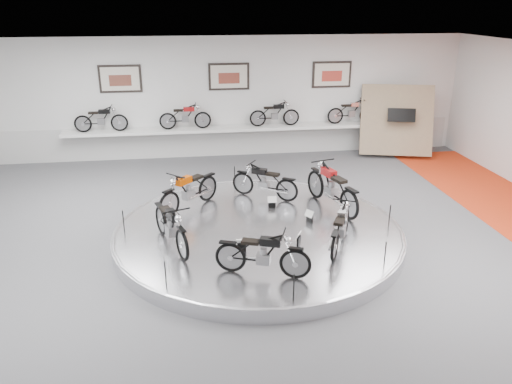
{
  "coord_description": "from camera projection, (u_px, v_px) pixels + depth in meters",
  "views": [
    {
      "loc": [
        -1.48,
        -9.71,
        5.04
      ],
      "look_at": [
        -0.01,
        0.6,
        1.04
      ],
      "focal_mm": 35.0,
      "sensor_mm": 36.0,
      "label": 1
    }
  ],
  "objects": [
    {
      "name": "poster_center",
      "position": [
        229.0,
        77.0,
        16.44
      ],
      "size": [
        1.35,
        0.06,
        0.88
      ],
      "primitive_type": "cube",
      "color": "beige",
      "rests_on": "wall_back"
    },
    {
      "name": "shelf",
      "position": [
        231.0,
        129.0,
        16.81
      ],
      "size": [
        11.0,
        0.55,
        0.1
      ],
      "primitive_type": "cube",
      "color": "silver",
      "rests_on": "wall_back"
    },
    {
      "name": "shelf_bike_b",
      "position": [
        185.0,
        118.0,
        16.46
      ],
      "size": [
        1.22,
        0.43,
        0.73
      ],
      "primitive_type": null,
      "color": "maroon",
      "rests_on": "shelf"
    },
    {
      "name": "bike_f",
      "position": [
        341.0,
        227.0,
        10.11
      ],
      "size": [
        1.19,
        1.61,
        0.9
      ],
      "primitive_type": null,
      "rotation": [
        0.0,
        0.0,
        7.38
      ],
      "color": "#BAB9BF",
      "rests_on": "display_platform"
    },
    {
      "name": "display_panel",
      "position": [
        397.0,
        120.0,
        16.9
      ],
      "size": [
        2.56,
        1.52,
        2.3
      ],
      "primitive_type": "cube",
      "rotation": [
        -0.35,
        0.0,
        -0.26
      ],
      "color": "#8E7957",
      "rests_on": "floor"
    },
    {
      "name": "bike_c",
      "position": [
        189.0,
        190.0,
        11.97
      ],
      "size": [
        1.61,
        1.63,
        0.99
      ],
      "primitive_type": null,
      "rotation": [
        0.0,
        0.0,
        3.94
      ],
      "color": "#B13E00",
      "rests_on": "display_platform"
    },
    {
      "name": "shelf_bike_d",
      "position": [
        351.0,
        113.0,
        17.21
      ],
      "size": [
        1.22,
        0.43,
        0.73
      ],
      "primitive_type": null,
      "color": "#BAB9BF",
      "rests_on": "shelf"
    },
    {
      "name": "wall_back",
      "position": [
        229.0,
        98.0,
        16.72
      ],
      "size": [
        16.0,
        0.0,
        16.0
      ],
      "primitive_type": "plane",
      "rotation": [
        1.57,
        0.0,
        0.0
      ],
      "color": "silver",
      "rests_on": "floor"
    },
    {
      "name": "bike_d",
      "position": [
        171.0,
        225.0,
        10.13
      ],
      "size": [
        1.11,
        1.75,
        0.97
      ],
      "primitive_type": null,
      "rotation": [
        0.0,
        0.0,
        5.06
      ],
      "color": "black",
      "rests_on": "display_platform"
    },
    {
      "name": "display_platform",
      "position": [
        258.0,
        234.0,
        11.2
      ],
      "size": [
        6.4,
        6.4,
        0.3
      ],
      "primitive_type": "cylinder",
      "color": "silver",
      "rests_on": "floor"
    },
    {
      "name": "poster_left",
      "position": [
        120.0,
        79.0,
        15.97
      ],
      "size": [
        1.35,
        0.06,
        0.88
      ],
      "primitive_type": "cube",
      "color": "beige",
      "rests_on": "wall_back"
    },
    {
      "name": "shelf_bike_c",
      "position": [
        275.0,
        115.0,
        16.86
      ],
      "size": [
        1.22,
        0.43,
        0.73
      ],
      "primitive_type": null,
      "color": "black",
      "rests_on": "shelf"
    },
    {
      "name": "poster_right",
      "position": [
        332.0,
        75.0,
        16.9
      ],
      "size": [
        1.35,
        0.06,
        0.88
      ],
      "primitive_type": "cube",
      "color": "beige",
      "rests_on": "wall_back"
    },
    {
      "name": "floor",
      "position": [
        260.0,
        246.0,
        10.97
      ],
      "size": [
        16.0,
        16.0,
        0.0
      ],
      "primitive_type": "plane",
      "color": "#4D4D4F",
      "rests_on": "ground"
    },
    {
      "name": "bike_b",
      "position": [
        265.0,
        181.0,
        12.66
      ],
      "size": [
        1.59,
        1.29,
        0.91
      ],
      "primitive_type": null,
      "rotation": [
        0.0,
        0.0,
        2.57
      ],
      "color": "black",
      "rests_on": "display_platform"
    },
    {
      "name": "platform_rim",
      "position": [
        258.0,
        229.0,
        11.16
      ],
      "size": [
        6.4,
        6.4,
        0.1
      ],
      "primitive_type": "torus",
      "color": "#B2B2BA",
      "rests_on": "display_platform"
    },
    {
      "name": "ceiling",
      "position": [
        261.0,
        59.0,
        9.54
      ],
      "size": [
        16.0,
        16.0,
        0.0
      ],
      "primitive_type": "plane",
      "rotation": [
        3.14,
        0.0,
        0.0
      ],
      "color": "white",
      "rests_on": "wall_back"
    },
    {
      "name": "bike_e",
      "position": [
        263.0,
        253.0,
        9.06
      ],
      "size": [
        1.61,
        1.02,
        0.89
      ],
      "primitive_type": null,
      "rotation": [
        0.0,
        0.0,
        5.94
      ],
      "color": "black",
      "rests_on": "display_platform"
    },
    {
      "name": "dado_band",
      "position": [
        230.0,
        140.0,
        17.23
      ],
      "size": [
        15.68,
        0.04,
        1.1
      ],
      "primitive_type": "cube",
      "color": "#BCBCBA",
      "rests_on": "floor"
    },
    {
      "name": "shelf_bike_a",
      "position": [
        101.0,
        121.0,
        16.1
      ],
      "size": [
        1.22,
        0.43,
        0.73
      ],
      "primitive_type": null,
      "color": "black",
      "rests_on": "shelf"
    },
    {
      "name": "bike_a",
      "position": [
        332.0,
        187.0,
        12.02
      ],
      "size": [
        1.17,
        1.98,
        1.1
      ],
      "primitive_type": null,
      "rotation": [
        0.0,
        0.0,
        1.86
      ],
      "color": "maroon",
      "rests_on": "display_platform"
    }
  ]
}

